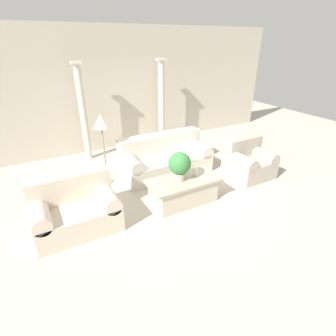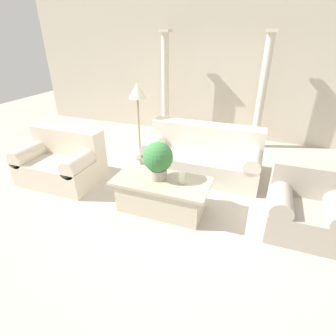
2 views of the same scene
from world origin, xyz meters
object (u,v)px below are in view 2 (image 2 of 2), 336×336
object	(u,v)px
loveseat	(62,160)
potted_plant	(158,159)
coffee_table	(162,194)
armchair	(306,205)
sofa_long	(203,156)
floor_lamp	(137,96)

from	to	relation	value
loveseat	potted_plant	xyz separation A→B (m)	(1.88, -0.19, 0.43)
potted_plant	coffee_table	bearing A→B (deg)	-33.56
potted_plant	armchair	world-z (taller)	potted_plant
coffee_table	loveseat	bearing A→B (deg)	173.16
sofa_long	armchair	world-z (taller)	sofa_long
potted_plant	floor_lamp	distance (m)	1.80
floor_lamp	armchair	world-z (taller)	floor_lamp
coffee_table	potted_plant	world-z (taller)	potted_plant
floor_lamp	loveseat	bearing A→B (deg)	-125.99
coffee_table	potted_plant	bearing A→B (deg)	146.44
sofa_long	loveseat	world-z (taller)	same
loveseat	floor_lamp	xyz separation A→B (m)	(0.89, 1.23, 0.93)
loveseat	coffee_table	distance (m)	1.96
armchair	potted_plant	bearing A→B (deg)	-173.61
coffee_table	armchair	xyz separation A→B (m)	(1.89, 0.26, 0.10)
sofa_long	loveseat	size ratio (longest dim) A/B	1.55
coffee_table	potted_plant	size ratio (longest dim) A/B	2.54
sofa_long	armchair	bearing A→B (deg)	-32.66
armchair	coffee_table	bearing A→B (deg)	-172.03
loveseat	potted_plant	bearing A→B (deg)	-5.73
sofa_long	armchair	size ratio (longest dim) A/B	2.22
loveseat	potted_plant	size ratio (longest dim) A/B	2.44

